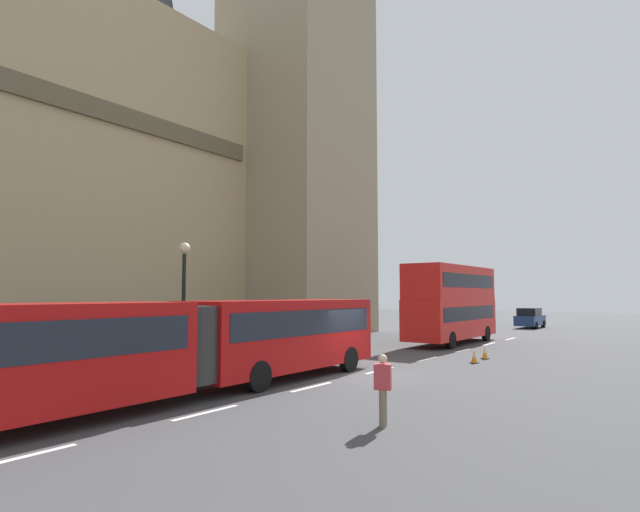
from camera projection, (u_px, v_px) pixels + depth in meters
ground_plane at (362, 375)px, 19.63m from camera, size 160.00×160.00×0.00m
lane_centre_marking at (380, 371)px, 20.72m from camera, size 39.00×0.16×0.01m
articulated_bus at (182, 340)px, 15.24m from camera, size 18.01×2.54×2.90m
double_decker_bus at (452, 301)px, 32.36m from camera, size 9.60×2.54×4.90m
sedan_lead at (530, 318)px, 47.21m from camera, size 4.40×1.86×1.85m
traffic_cone_west at (474, 357)px, 23.03m from camera, size 0.36×0.36×0.58m
traffic_cone_middle at (485, 353)px, 24.52m from camera, size 0.36×0.36×0.58m
street_lamp at (184, 296)px, 20.92m from camera, size 0.44×0.44×5.27m
pedestrian_near_cones at (383, 387)px, 12.03m from camera, size 0.37×0.46×1.69m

